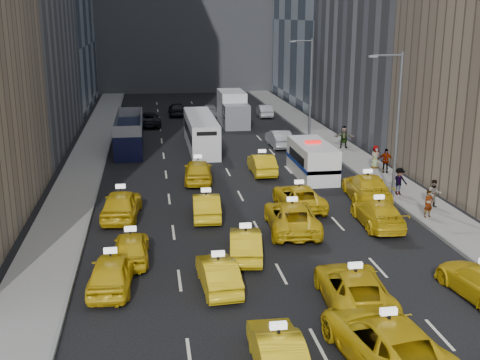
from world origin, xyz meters
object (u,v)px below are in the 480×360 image
object	(u,v)px
taxi_1	(278,351)
nypd_van	(312,160)
pedestrian_0	(428,204)
city_bus	(201,132)
taxi_2	(386,341)
double_decker	(129,133)
box_truck	(233,109)

from	to	relation	value
taxi_1	nypd_van	world-z (taller)	nypd_van
pedestrian_0	taxi_1	bearing A→B (deg)	-143.12
taxi_1	nypd_van	size ratio (longest dim) A/B	0.68
city_bus	taxi_2	bearing A→B (deg)	-85.84
taxi_2	double_decker	xyz separation A→B (m)	(-9.12, 34.30, 0.57)
taxi_1	pedestrian_0	world-z (taller)	pedestrian_0
taxi_2	box_truck	world-z (taller)	box_truck
taxi_2	city_bus	bearing A→B (deg)	-91.45
nypd_van	box_truck	xyz separation A→B (m)	(-2.64, 21.48, 0.49)
taxi_1	city_bus	xyz separation A→B (m)	(0.52, 33.82, 0.67)
nypd_van	pedestrian_0	size ratio (longest dim) A/B	4.01
nypd_van	pedestrian_0	xyz separation A→B (m)	(3.95, -9.98, -0.25)
box_truck	taxi_1	bearing A→B (deg)	-91.61
pedestrian_0	box_truck	bearing A→B (deg)	89.46
city_bus	box_truck	size ratio (longest dim) A/B	1.42
taxi_2	nypd_van	world-z (taller)	nypd_van
city_bus	pedestrian_0	bearing A→B (deg)	-63.12
taxi_1	box_truck	bearing A→B (deg)	-95.05
box_truck	pedestrian_0	bearing A→B (deg)	-73.61
double_decker	box_truck	size ratio (longest dim) A/B	1.32
nypd_van	city_bus	xyz separation A→B (m)	(-6.94, 10.59, 0.19)
city_bus	box_truck	world-z (taller)	box_truck
box_truck	taxi_2	bearing A→B (deg)	-87.01
box_truck	pedestrian_0	size ratio (longest dim) A/B	4.88
taxi_2	nypd_van	distance (m)	23.66
city_bus	pedestrian_0	size ratio (longest dim) A/B	6.94
taxi_2	city_bus	xyz separation A→B (m)	(-3.08, 33.93, 0.53)
taxi_2	double_decker	size ratio (longest dim) A/B	0.60
taxi_2	pedestrian_0	size ratio (longest dim) A/B	3.87
taxi_2	taxi_1	bearing A→B (deg)	-8.37
taxi_1	taxi_2	size ratio (longest dim) A/B	0.71
nypd_van	taxi_2	bearing A→B (deg)	-104.29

